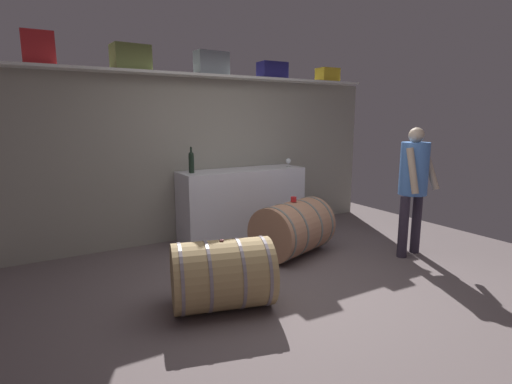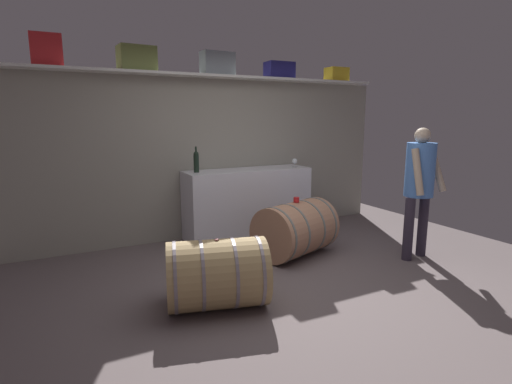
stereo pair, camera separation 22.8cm
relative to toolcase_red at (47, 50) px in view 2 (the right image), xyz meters
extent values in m
cube|color=#655859|center=(1.99, -1.50, -2.41)|extent=(6.66, 7.59, 0.02)
cube|color=gray|center=(1.99, 0.15, -1.30)|extent=(5.46, 0.10, 2.19)
cube|color=silver|center=(1.99, 0.00, -0.19)|extent=(5.02, 0.40, 0.03)
cube|color=red|center=(0.00, 0.00, 0.00)|extent=(0.32, 0.20, 0.35)
cube|color=olive|center=(0.97, 0.00, -0.03)|extent=(0.45, 0.32, 0.29)
cube|color=gray|center=(2.02, 0.00, -0.02)|extent=(0.45, 0.24, 0.30)
cube|color=navy|center=(2.97, 0.00, -0.06)|extent=(0.41, 0.27, 0.23)
cube|color=yellow|center=(4.00, 0.00, -0.07)|extent=(0.33, 0.25, 0.21)
cube|color=white|center=(2.36, -0.18, -1.92)|extent=(1.78, 0.54, 0.96)
cylinder|color=black|center=(1.63, -0.16, -1.32)|extent=(0.07, 0.07, 0.23)
sphere|color=black|center=(1.63, -0.16, -1.20)|extent=(0.07, 0.07, 0.07)
cylinder|color=black|center=(1.63, -0.16, -1.14)|extent=(0.03, 0.03, 0.09)
cylinder|color=white|center=(3.07, -0.29, -1.44)|extent=(0.07, 0.07, 0.00)
cylinder|color=white|center=(3.07, -0.29, -1.41)|extent=(0.01, 0.01, 0.06)
sphere|color=white|center=(3.07, -0.29, -1.35)|extent=(0.08, 0.08, 0.08)
sphere|color=maroon|center=(3.07, -0.29, -1.36)|extent=(0.05, 0.05, 0.05)
cylinder|color=tan|center=(2.52, -1.19, -2.06)|extent=(1.09, 0.92, 0.65)
cylinder|color=slate|center=(2.14, -1.32, -2.06)|extent=(0.24, 0.64, 0.67)
cylinder|color=slate|center=(2.37, -1.24, -2.06)|extent=(0.24, 0.64, 0.67)
cylinder|color=slate|center=(2.66, -1.15, -2.06)|extent=(0.24, 0.64, 0.67)
cylinder|color=slate|center=(2.89, -1.07, -2.06)|extent=(0.24, 0.64, 0.67)
cylinder|color=#925245|center=(2.52, -1.19, -1.73)|extent=(0.04, 0.04, 0.01)
cylinder|color=#9E8354|center=(1.16, -2.02, -2.08)|extent=(1.00, 0.82, 0.61)
cylinder|color=slate|center=(0.81, -1.93, -2.08)|extent=(0.19, 0.61, 0.63)
cylinder|color=slate|center=(1.03, -1.98, -2.08)|extent=(0.19, 0.61, 0.63)
cylinder|color=slate|center=(1.29, -2.06, -2.08)|extent=(0.19, 0.61, 0.63)
cylinder|color=slate|center=(1.51, -2.12, -2.08)|extent=(0.19, 0.61, 0.63)
cylinder|color=brown|center=(1.16, -2.02, -1.77)|extent=(0.04, 0.04, 0.01)
cylinder|color=red|center=(2.52, -1.19, -1.70)|extent=(0.07, 0.07, 0.06)
cylinder|color=#312A39|center=(3.61, -1.94, -2.02)|extent=(0.12, 0.12, 0.76)
cylinder|color=#312A39|center=(3.89, -1.90, -2.02)|extent=(0.12, 0.12, 0.76)
cylinder|color=#4A7BC9|center=(3.75, -1.92, -1.33)|extent=(0.33, 0.33, 0.63)
sphere|color=#C1A98E|center=(3.75, -1.92, -0.93)|extent=(0.18, 0.18, 0.18)
cylinder|color=#C1A98E|center=(3.58, -2.04, -1.33)|extent=(0.10, 0.19, 0.53)
cylinder|color=#C1A98E|center=(3.95, -1.99, -1.33)|extent=(0.11, 0.28, 0.52)
camera|label=1|loc=(-0.25, -5.01, -0.73)|focal=27.87mm
camera|label=2|loc=(-0.05, -5.12, -0.73)|focal=27.87mm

